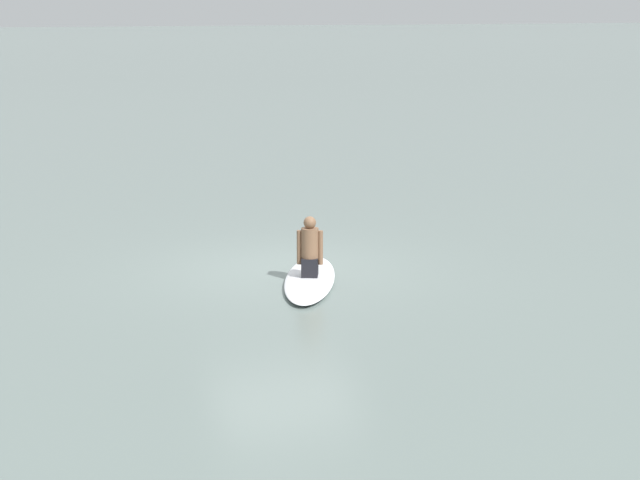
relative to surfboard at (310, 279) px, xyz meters
name	(u,v)px	position (x,y,z in m)	size (l,w,h in m)	color
ground_plane	(284,269)	(-0.11, 0.99, -0.06)	(400.00, 400.00, 0.00)	slate
surfboard	(310,279)	(0.00, 0.00, 0.00)	(3.00, 0.79, 0.12)	white
person_paddler	(310,249)	(0.00, 0.00, 0.50)	(0.42, 0.39, 0.97)	black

